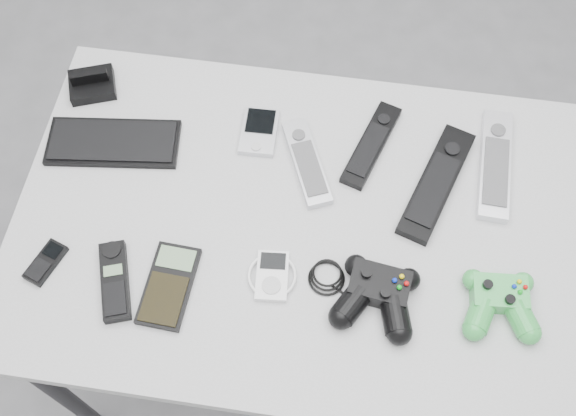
# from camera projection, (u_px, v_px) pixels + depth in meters

# --- Properties ---
(floor) EXTENTS (3.50, 3.50, 0.00)m
(floor) POSITION_uv_depth(u_px,v_px,m) (299.00, 355.00, 1.89)
(floor) COLOR slate
(floor) RESTS_ON ground
(desk) EXTENTS (1.10, 0.71, 0.74)m
(desk) POSITION_uv_depth(u_px,v_px,m) (307.00, 238.00, 1.31)
(desk) COLOR #9D9D9F
(desk) RESTS_ON floor
(pda_keyboard) EXTENTS (0.27, 0.14, 0.02)m
(pda_keyboard) POSITION_uv_depth(u_px,v_px,m) (113.00, 142.00, 1.33)
(pda_keyboard) COLOR black
(pda_keyboard) RESTS_ON desk
(dock_bracket) EXTENTS (0.11, 0.11, 0.05)m
(dock_bracket) POSITION_uv_depth(u_px,v_px,m) (91.00, 81.00, 1.38)
(dock_bracket) COLOR black
(dock_bracket) RESTS_ON desk
(pda) EXTENTS (0.07, 0.11, 0.02)m
(pda) POSITION_uv_depth(u_px,v_px,m) (259.00, 131.00, 1.34)
(pda) COLOR #BBBCC3
(pda) RESTS_ON desk
(remote_silver_a) EXTENTS (0.12, 0.20, 0.02)m
(remote_silver_a) POSITION_uv_depth(u_px,v_px,m) (307.00, 162.00, 1.31)
(remote_silver_a) COLOR #BBBCC3
(remote_silver_a) RESTS_ON desk
(remote_black_a) EXTENTS (0.11, 0.21, 0.02)m
(remote_black_a) POSITION_uv_depth(u_px,v_px,m) (371.00, 144.00, 1.33)
(remote_black_a) COLOR black
(remote_black_a) RESTS_ON desk
(remote_black_b) EXTENTS (0.14, 0.27, 0.02)m
(remote_black_b) POSITION_uv_depth(u_px,v_px,m) (437.00, 182.00, 1.28)
(remote_black_b) COLOR black
(remote_black_b) RESTS_ON desk
(remote_silver_b) EXTENTS (0.07, 0.25, 0.02)m
(remote_silver_b) POSITION_uv_depth(u_px,v_px,m) (495.00, 164.00, 1.30)
(remote_silver_b) COLOR silver
(remote_silver_b) RESTS_ON desk
(mobile_phone) EXTENTS (0.07, 0.09, 0.01)m
(mobile_phone) POSITION_uv_depth(u_px,v_px,m) (45.00, 262.00, 1.21)
(mobile_phone) COLOR black
(mobile_phone) RESTS_ON desk
(cordless_handset) EXTENTS (0.09, 0.15, 0.02)m
(cordless_handset) POSITION_uv_depth(u_px,v_px,m) (115.00, 281.00, 1.19)
(cordless_handset) COLOR black
(cordless_handset) RESTS_ON desk
(calculator) EXTENTS (0.09, 0.16, 0.02)m
(calculator) POSITION_uv_depth(u_px,v_px,m) (169.00, 285.00, 1.19)
(calculator) COLOR black
(calculator) RESTS_ON desk
(mp3_player) EXTENTS (0.10, 0.10, 0.02)m
(mp3_player) POSITION_uv_depth(u_px,v_px,m) (272.00, 276.00, 1.20)
(mp3_player) COLOR white
(mp3_player) RESTS_ON desk
(controller_black) EXTENTS (0.27, 0.19, 0.05)m
(controller_black) POSITION_uv_depth(u_px,v_px,m) (378.00, 293.00, 1.16)
(controller_black) COLOR black
(controller_black) RESTS_ON desk
(controller_green) EXTENTS (0.14, 0.15, 0.05)m
(controller_green) POSITION_uv_depth(u_px,v_px,m) (500.00, 301.00, 1.16)
(controller_green) COLOR green
(controller_green) RESTS_ON desk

